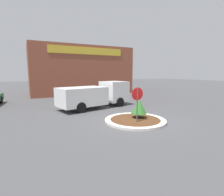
# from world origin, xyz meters

# --- Properties ---
(ground_plane) EXTENTS (120.00, 120.00, 0.00)m
(ground_plane) POSITION_xyz_m (0.00, 0.00, 0.00)
(ground_plane) COLOR #474749
(traffic_island) EXTENTS (3.68, 3.68, 0.14)m
(traffic_island) POSITION_xyz_m (0.00, 0.00, 0.07)
(traffic_island) COLOR beige
(traffic_island) RESTS_ON ground_plane
(stop_sign) EXTENTS (0.74, 0.07, 2.14)m
(stop_sign) POSITION_xyz_m (-0.22, -0.49, 1.48)
(stop_sign) COLOR #4C4C51
(stop_sign) RESTS_ON ground_plane
(island_shrub) EXTENTS (0.96, 0.96, 1.16)m
(island_shrub) POSITION_xyz_m (0.43, 0.25, 0.85)
(island_shrub) COLOR brown
(island_shrub) RESTS_ON traffic_island
(utility_truck) EXTENTS (6.51, 3.43, 2.16)m
(utility_truck) POSITION_xyz_m (-0.57, 5.09, 1.13)
(utility_truck) COLOR white
(utility_truck) RESTS_ON ground_plane
(storefront_building) EXTENTS (13.80, 6.07, 6.52)m
(storefront_building) POSITION_xyz_m (1.55, 16.22, 3.26)
(storefront_building) COLOR brown
(storefront_building) RESTS_ON ground_plane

